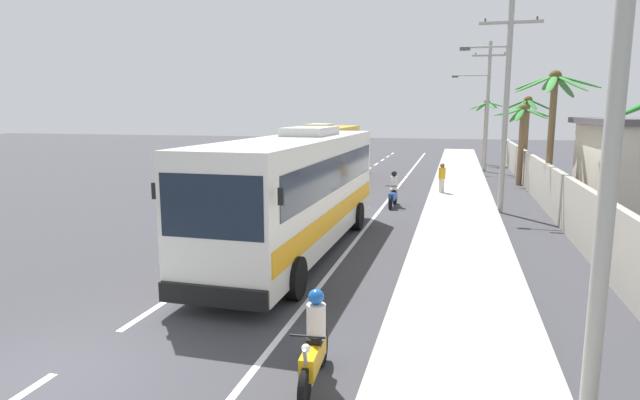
{
  "coord_description": "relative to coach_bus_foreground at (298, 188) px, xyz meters",
  "views": [
    {
      "loc": [
        6.53,
        -6.96,
        4.46
      ],
      "look_at": [
        2.46,
        8.73,
        1.7
      ],
      "focal_mm": 29.56,
      "sensor_mm": 36.0,
      "label": 1
    }
  ],
  "objects": [
    {
      "name": "palm_fourth",
      "position": [
        8.52,
        17.93,
        1.45
      ],
      "size": [
        3.35,
        3.05,
        4.84
      ],
      "color": "brown",
      "rests_on": "ground"
    },
    {
      "name": "motorcycle_beside_bus",
      "position": [
        2.68,
        -7.88,
        -1.39
      ],
      "size": [
        0.56,
        1.96,
        1.57
      ],
      "color": "black",
      "rests_on": "ground"
    },
    {
      "name": "ground_plane",
      "position": [
        -1.73,
        -8.76,
        -2.03
      ],
      "size": [
        160.0,
        160.0,
        0.0
      ],
      "primitive_type": "plane",
      "color": "#3A3A3F"
    },
    {
      "name": "coach_bus_foreground",
      "position": [
        0.0,
        0.0,
        0.0
      ],
      "size": [
        3.02,
        12.01,
        3.91
      ],
      "color": "silver",
      "rests_on": "ground"
    },
    {
      "name": "motorcycle_trailing",
      "position": [
        2.0,
        8.77,
        -1.36
      ],
      "size": [
        0.56,
        1.96,
        1.67
      ],
      "color": "black",
      "rests_on": "ground"
    },
    {
      "name": "boundary_wall",
      "position": [
        8.87,
        5.24,
        -1.01
      ],
      "size": [
        0.24,
        60.0,
        2.05
      ],
      "primitive_type": "cube",
      "color": "#9E998E",
      "rests_on": "ground"
    },
    {
      "name": "sidewalk_kerb",
      "position": [
        5.07,
        1.24,
        -1.96
      ],
      "size": [
        3.2,
        90.0,
        0.14
      ],
      "primitive_type": "cube",
      "color": "#A8A399",
      "rests_on": "ground"
    },
    {
      "name": "coach_bus_far_lane",
      "position": [
        -3.48,
        17.37,
        -0.14
      ],
      "size": [
        2.89,
        11.31,
        3.65
      ],
      "color": "gold",
      "rests_on": "ground"
    },
    {
      "name": "palm_nearest",
      "position": [
        7.04,
        30.31,
        1.91
      ],
      "size": [
        2.9,
        2.66,
        5.37
      ],
      "color": "brown",
      "rests_on": "ground"
    },
    {
      "name": "palm_third",
      "position": [
        9.01,
        10.76,
        2.58
      ],
      "size": [
        3.83,
        3.84,
        6.29
      ],
      "color": "brown",
      "rests_on": "ground"
    },
    {
      "name": "utility_pole_far",
      "position": [
        6.73,
        24.92,
        2.99
      ],
      "size": [
        3.84,
        0.24,
        9.33
      ],
      "color": "#9E9E99",
      "rests_on": "ground"
    },
    {
      "name": "palm_second",
      "position": [
        9.25,
        22.19,
        1.8
      ],
      "size": [
        3.3,
        3.46,
        5.43
      ],
      "color": "brown",
      "rests_on": "ground"
    },
    {
      "name": "lane_markings",
      "position": [
        0.29,
        5.95,
        -2.03
      ],
      "size": [
        3.42,
        71.0,
        0.01
      ],
      "color": "white",
      "rests_on": "ground"
    },
    {
      "name": "utility_pole_mid",
      "position": [
        6.71,
        8.46,
        3.16
      ],
      "size": [
        3.31,
        0.24,
        9.78
      ],
      "color": "#9E9E99",
      "rests_on": "ground"
    },
    {
      "name": "pedestrian_near_kerb",
      "position": [
        4.1,
        12.84,
        -1.08
      ],
      "size": [
        0.36,
        0.36,
        1.56
      ],
      "rotation": [
        0.0,
        0.0,
        0.58
      ],
      "color": "beige",
      "rests_on": "sidewalk_kerb"
    },
    {
      "name": "utility_pole_nearest",
      "position": [
        6.73,
        -8.0,
        2.99
      ],
      "size": [
        2.91,
        0.24,
        9.53
      ],
      "color": "#9E9E99",
      "rests_on": "ground"
    }
  ]
}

